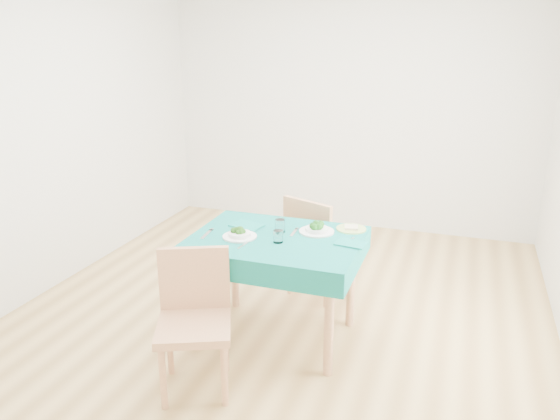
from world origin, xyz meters
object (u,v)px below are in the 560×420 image
(chair_far, at_px, (323,228))
(side_plate, at_px, (351,229))
(table, at_px, (276,288))
(bowl_near, at_px, (240,232))
(bowl_far, at_px, (317,227))
(chair_near, at_px, (193,310))

(chair_far, xyz_separation_m, side_plate, (0.33, -0.46, 0.20))
(table, relative_size, bowl_near, 4.84)
(side_plate, bearing_deg, table, -144.30)
(bowl_far, bearing_deg, table, -140.95)
(chair_near, relative_size, chair_far, 0.94)
(bowl_near, relative_size, bowl_far, 0.95)
(bowl_near, distance_m, bowl_far, 0.54)
(table, bearing_deg, chair_near, -109.43)
(chair_far, distance_m, bowl_near, 0.96)
(bowl_far, xyz_separation_m, side_plate, (0.22, 0.13, -0.03))
(bowl_near, bearing_deg, bowl_far, 29.95)
(chair_near, bearing_deg, table, 46.74)
(bowl_far, bearing_deg, chair_far, 100.51)
(chair_near, height_order, bowl_near, chair_near)
(table, relative_size, chair_near, 1.05)
(chair_near, height_order, chair_far, chair_far)
(chair_far, distance_m, side_plate, 0.60)
(table, relative_size, chair_far, 0.99)
(chair_near, relative_size, bowl_far, 4.39)
(table, relative_size, side_plate, 5.35)
(table, distance_m, side_plate, 0.67)
(chair_near, distance_m, bowl_far, 1.07)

